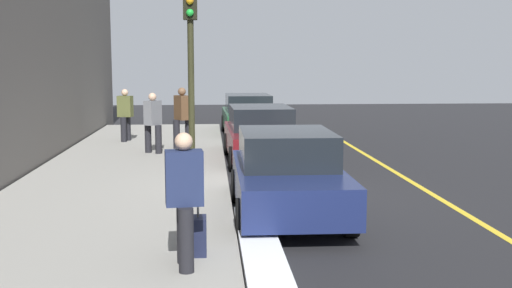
# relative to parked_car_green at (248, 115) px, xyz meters

# --- Properties ---
(ground_plane) EXTENTS (56.00, 56.00, 0.00)m
(ground_plane) POSITION_rel_parked_car_green_xyz_m (11.23, -0.05, -0.76)
(ground_plane) COLOR black
(sidewalk) EXTENTS (28.00, 4.60, 0.15)m
(sidewalk) POSITION_rel_parked_car_green_xyz_m (11.23, -3.35, -0.68)
(sidewalk) COLOR gray
(sidewalk) RESTS_ON ground
(lane_stripe_centre) EXTENTS (28.00, 0.14, 0.01)m
(lane_stripe_centre) POSITION_rel_parked_car_green_xyz_m (11.23, 3.15, -0.75)
(lane_stripe_centre) COLOR gold
(lane_stripe_centre) RESTS_ON ground
(parked_car_green) EXTENTS (4.62, 1.96, 1.51)m
(parked_car_green) POSITION_rel_parked_car_green_xyz_m (0.00, 0.00, 0.00)
(parked_car_green) COLOR black
(parked_car_green) RESTS_ON ground
(parked_car_maroon) EXTENTS (4.64, 1.97, 1.51)m
(parked_car_maroon) POSITION_rel_parked_car_green_xyz_m (6.27, -0.05, 0.00)
(parked_car_maroon) COLOR black
(parked_car_maroon) RESTS_ON ground
(parked_car_navy) EXTENTS (4.18, 1.93, 1.51)m
(parked_car_navy) POSITION_rel_parked_car_green_xyz_m (12.41, -0.09, -0.00)
(parked_car_navy) COLOR black
(parked_car_navy) RESTS_ON ground
(pedestrian_grey_coat) EXTENTS (0.55, 0.50, 1.71)m
(pedestrian_grey_coat) POSITION_rel_parked_car_green_xyz_m (5.43, -3.04, 0.30)
(pedestrian_grey_coat) COLOR black
(pedestrian_grey_coat) RESTS_ON sidewalk
(pedestrian_navy_coat) EXTENTS (0.56, 0.49, 1.72)m
(pedestrian_navy_coat) POSITION_rel_parked_car_green_xyz_m (15.51, -1.76, 0.31)
(pedestrian_navy_coat) COLOR black
(pedestrian_navy_coat) RESTS_ON sidewalk
(pedestrian_brown_coat) EXTENTS (0.58, 0.55, 1.82)m
(pedestrian_brown_coat) POSITION_rel_parked_car_green_xyz_m (4.43, -2.26, 0.36)
(pedestrian_brown_coat) COLOR black
(pedestrian_brown_coat) RESTS_ON sidewalk
(pedestrian_olive_coat) EXTENTS (0.55, 0.52, 1.70)m
(pedestrian_olive_coat) POSITION_rel_parked_car_green_xyz_m (2.64, -4.18, 0.30)
(pedestrian_olive_coat) COLOR black
(pedestrian_olive_coat) RESTS_ON sidewalk
(traffic_light_pole) EXTENTS (0.35, 0.26, 4.06)m
(traffic_light_pole) POSITION_rel_parked_car_green_xyz_m (11.19, -1.78, 2.15)
(traffic_light_pole) COLOR #2D2D19
(traffic_light_pole) RESTS_ON sidewalk
(rolling_suitcase) EXTENTS (0.34, 0.22, 0.88)m
(rolling_suitcase) POSITION_rel_parked_car_green_xyz_m (14.99, -1.60, -0.35)
(rolling_suitcase) COLOR #191E38
(rolling_suitcase) RESTS_ON sidewalk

